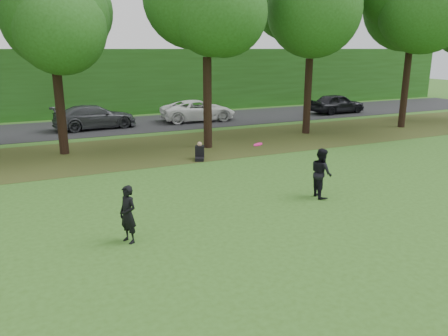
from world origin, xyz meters
name	(u,v)px	position (x,y,z in m)	size (l,w,h in m)	color
ground	(249,263)	(0.00, 0.00, 0.00)	(120.00, 120.00, 0.00)	#335A1C
leaf_litter	(129,152)	(0.00, 13.00, 0.01)	(60.00, 7.00, 0.01)	#453B18
street	(102,127)	(0.00, 21.00, 0.01)	(70.00, 7.00, 0.02)	black
far_hedge	(87,82)	(0.00, 27.00, 2.50)	(70.00, 3.00, 5.00)	#234F16
player_left	(128,214)	(-2.36, 2.42, 0.79)	(0.57, 0.38, 1.57)	black
player_right	(321,173)	(4.56, 3.35, 0.87)	(0.84, 0.66, 1.73)	black
parked_cars	(114,117)	(0.61, 19.92, 0.77)	(41.18, 3.92, 1.54)	black
frisbee	(258,144)	(1.74, 2.82, 2.23)	(0.32, 0.32, 0.09)	#DF1276
seated_person	(200,153)	(2.66, 10.05, 0.31)	(0.67, 0.83, 0.83)	black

